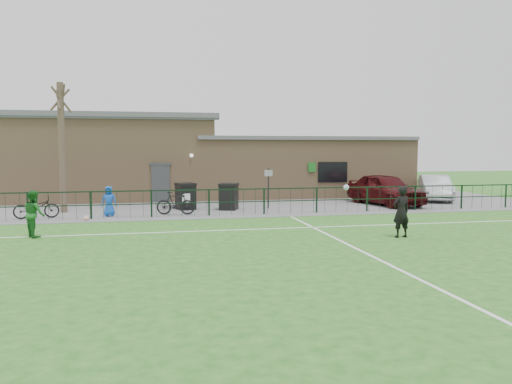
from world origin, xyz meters
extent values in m
plane|color=#255E1B|center=(0.00, 0.00, 0.00)|extent=(90.00, 90.00, 0.00)
cube|color=slate|center=(0.00, 13.50, 0.01)|extent=(34.00, 13.00, 0.02)
cube|color=white|center=(0.00, 7.80, 0.00)|extent=(28.00, 0.10, 0.01)
cube|color=white|center=(0.00, 4.00, 0.00)|extent=(28.00, 0.10, 0.01)
cube|color=white|center=(2.00, 0.00, 0.00)|extent=(0.10, 16.00, 0.01)
cube|color=black|center=(0.00, 8.00, 0.60)|extent=(28.00, 0.10, 1.20)
cylinder|color=#4A382D|center=(-8.00, 10.50, 3.00)|extent=(0.30, 0.30, 6.00)
cube|color=black|center=(-2.37, 10.49, 0.62)|extent=(1.01, 1.08, 1.20)
cube|color=black|center=(-0.33, 9.95, 0.62)|extent=(1.07, 1.13, 1.20)
cylinder|color=black|center=(1.67, 9.99, 1.02)|extent=(0.07, 0.07, 2.00)
imported|color=#400B0E|center=(8.10, 10.39, 0.85)|extent=(2.91, 5.16, 1.66)
imported|color=#B1B4B9|center=(11.97, 11.95, 0.74)|extent=(3.12, 4.62, 1.44)
imported|color=black|center=(-8.80, 8.62, 0.50)|extent=(1.91, 0.93, 0.96)
imported|color=black|center=(-2.94, 8.62, 0.54)|extent=(1.79, 0.83, 1.04)
imported|color=blue|center=(-5.83, 8.69, 0.69)|extent=(0.69, 0.49, 1.33)
imported|color=black|center=(4.22, 1.35, 0.87)|extent=(0.70, 0.52, 1.75)
sphere|color=white|center=(3.57, 4.61, 1.46)|extent=(0.22, 0.22, 0.22)
imported|color=#1C6322|center=(-7.87, 3.98, 0.79)|extent=(0.90, 0.97, 1.59)
sphere|color=white|center=(-6.65, 7.57, 0.11)|extent=(0.22, 0.22, 0.22)
cube|color=#A2805A|center=(0.00, 16.50, 1.75)|extent=(24.00, 5.00, 3.50)
cube|color=#A2805A|center=(-6.24, 16.50, 4.10)|extent=(11.52, 5.00, 1.20)
cube|color=#505357|center=(-6.24, 16.50, 4.82)|extent=(12.02, 5.40, 0.28)
cube|color=#505357|center=(5.28, 16.50, 3.60)|extent=(13.44, 5.30, 0.22)
cube|color=#383A3D|center=(-3.50, 13.97, 1.05)|extent=(1.00, 0.08, 2.10)
cube|color=black|center=(6.50, 13.97, 1.60)|extent=(1.80, 0.08, 1.20)
cube|color=#19661E|center=(5.20, 13.92, 1.90)|extent=(0.45, 0.04, 0.55)
camera|label=1|loc=(-3.94, -13.91, 2.99)|focal=35.00mm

